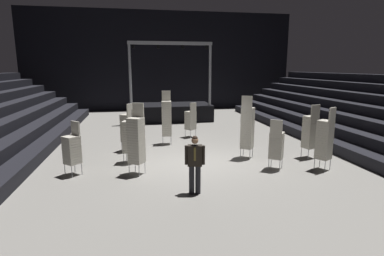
# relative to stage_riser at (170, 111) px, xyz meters

# --- Properties ---
(ground_plane) EXTENTS (22.00, 30.00, 0.10)m
(ground_plane) POSITION_rel_stage_riser_xyz_m (0.00, -9.63, -0.67)
(ground_plane) COLOR slate
(arena_end_wall) EXTENTS (22.00, 0.30, 8.00)m
(arena_end_wall) POSITION_rel_stage_riser_xyz_m (0.00, 5.37, 3.38)
(arena_end_wall) COLOR black
(arena_end_wall) RESTS_ON ground_plane
(bleacher_bank_right) EXTENTS (5.25, 24.00, 3.15)m
(bleacher_bank_right) POSITION_rel_stage_riser_xyz_m (8.38, -8.63, 0.95)
(bleacher_bank_right) COLOR black
(bleacher_bank_right) RESTS_ON ground_plane
(stage_riser) EXTENTS (5.51, 2.88, 5.08)m
(stage_riser) POSITION_rel_stage_riser_xyz_m (0.00, 0.00, 0.00)
(stage_riser) COLOR black
(stage_riser) RESTS_ON ground_plane
(man_with_tie) EXTENTS (0.57, 0.30, 1.69)m
(man_with_tie) POSITION_rel_stage_riser_xyz_m (-0.62, -12.45, 0.33)
(man_with_tie) COLOR black
(man_with_tie) RESTS_ON ground_plane
(chair_stack_front_left) EXTENTS (0.62, 0.62, 1.79)m
(chair_stack_front_left) POSITION_rel_stage_riser_xyz_m (-4.31, -10.24, 0.28)
(chair_stack_front_left) COLOR #B2B5BA
(chair_stack_front_left) RESTS_ON ground_plane
(chair_stack_front_right) EXTENTS (0.60, 0.60, 2.22)m
(chair_stack_front_right) POSITION_rel_stage_riser_xyz_m (4.16, -11.23, 0.49)
(chair_stack_front_right) COLOR #B2B5BA
(chair_stack_front_right) RESTS_ON ground_plane
(chair_stack_mid_left) EXTENTS (0.53, 0.53, 2.14)m
(chair_stack_mid_left) POSITION_rel_stage_riser_xyz_m (4.48, -9.81, 0.45)
(chair_stack_mid_left) COLOR #B2B5BA
(chair_stack_mid_left) RESTS_ON ground_plane
(chair_stack_mid_right) EXTENTS (0.62, 0.62, 2.48)m
(chair_stack_mid_right) POSITION_rel_stage_riser_xyz_m (2.05, -9.40, 0.61)
(chair_stack_mid_right) COLOR #B2B5BA
(chair_stack_mid_right) RESTS_ON ground_plane
(chair_stack_mid_centre) EXTENTS (0.61, 0.61, 1.79)m
(chair_stack_mid_centre) POSITION_rel_stage_riser_xyz_m (0.51, -5.37, 0.28)
(chair_stack_mid_centre) COLOR #B2B5BA
(chair_stack_mid_centre) RESTS_ON ground_plane
(chair_stack_rear_left) EXTENTS (0.61, 0.61, 2.39)m
(chair_stack_rear_left) POSITION_rel_stage_riser_xyz_m (-2.22, -10.54, 0.57)
(chair_stack_rear_left) COLOR #B2B5BA
(chair_stack_rear_left) RESTS_ON ground_plane
(chair_stack_rear_right) EXTENTS (0.62, 0.62, 1.79)m
(chair_stack_rear_right) POSITION_rel_stage_riser_xyz_m (2.57, -10.88, 0.28)
(chair_stack_rear_right) COLOR #B2B5BA
(chair_stack_rear_right) RESTS_ON ground_plane
(chair_stack_rear_centre) EXTENTS (0.48, 0.48, 2.48)m
(chair_stack_rear_centre) POSITION_rel_stage_riser_xyz_m (-0.83, -6.59, 0.61)
(chair_stack_rear_centre) COLOR #B2B5BA
(chair_stack_rear_centre) RESTS_ON ground_plane
(chair_stack_aisle_left) EXTENTS (0.62, 0.62, 2.05)m
(chair_stack_aisle_left) POSITION_rel_stage_riser_xyz_m (-2.58, -7.52, 0.40)
(chair_stack_aisle_left) COLOR #B2B5BA
(chair_stack_aisle_left) RESTS_ON ground_plane
(chair_stack_aisle_right) EXTENTS (0.53, 0.53, 2.05)m
(chair_stack_aisle_right) POSITION_rel_stage_riser_xyz_m (-2.47, -9.19, 0.40)
(chair_stack_aisle_right) COLOR #B2B5BA
(chair_stack_aisle_right) RESTS_ON ground_plane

